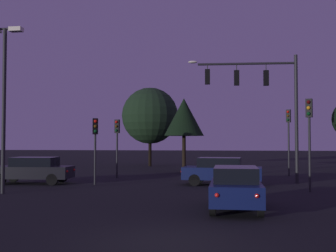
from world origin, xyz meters
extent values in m
plane|color=black|center=(0.00, 24.50, 0.00)|extent=(168.00, 168.00, 0.00)
cylinder|color=#232326|center=(5.59, 15.21, 3.76)|extent=(0.20, 0.20, 7.52)
cylinder|color=#232326|center=(2.71, 15.06, 7.04)|extent=(5.75, 0.43, 0.14)
ellipsoid|color=#F4EACC|center=(-0.46, 14.90, 7.19)|extent=(0.56, 0.28, 0.16)
cylinder|color=#232326|center=(3.86, 15.12, 6.83)|extent=(0.05, 0.05, 0.42)
cube|color=black|center=(3.86, 15.12, 6.17)|extent=(0.31, 0.26, 0.90)
sphere|color=red|center=(3.86, 15.26, 6.45)|extent=(0.18, 0.18, 0.18)
sphere|color=#56380C|center=(3.86, 15.26, 6.17)|extent=(0.18, 0.18, 0.18)
sphere|color=#0C4219|center=(3.86, 15.26, 5.89)|extent=(0.18, 0.18, 0.18)
cylinder|color=#232326|center=(2.14, 15.04, 6.85)|extent=(0.05, 0.05, 0.39)
cube|color=black|center=(2.14, 15.04, 6.21)|extent=(0.31, 0.26, 0.90)
sphere|color=red|center=(2.13, 15.18, 6.49)|extent=(0.18, 0.18, 0.18)
sphere|color=#56380C|center=(2.13, 15.18, 6.21)|extent=(0.18, 0.18, 0.18)
sphere|color=#0C4219|center=(2.13, 15.18, 5.93)|extent=(0.18, 0.18, 0.18)
cylinder|color=#232326|center=(0.42, 14.95, 6.89)|extent=(0.05, 0.05, 0.30)
cube|color=black|center=(0.42, 14.95, 6.29)|extent=(0.31, 0.26, 0.90)
sphere|color=red|center=(0.41, 15.09, 6.57)|extent=(0.18, 0.18, 0.18)
sphere|color=#56380C|center=(0.41, 15.09, 6.29)|extent=(0.18, 0.18, 0.18)
sphere|color=#0C4219|center=(0.41, 15.09, 6.01)|extent=(0.18, 0.18, 0.18)
cylinder|color=#232326|center=(5.47, 10.92, 1.79)|extent=(0.12, 0.12, 3.59)
cube|color=black|center=(5.47, 10.92, 4.04)|extent=(0.37, 0.33, 0.90)
sphere|color=#4C0A0A|center=(5.42, 10.79, 4.32)|extent=(0.18, 0.18, 0.18)
sphere|color=#F9A319|center=(5.42, 10.79, 4.04)|extent=(0.18, 0.18, 0.18)
sphere|color=#0C4219|center=(5.42, 10.79, 3.76)|extent=(0.18, 0.18, 0.18)
cylinder|color=#232326|center=(5.90, 20.38, 1.89)|extent=(0.12, 0.12, 3.79)
cube|color=black|center=(5.90, 20.38, 4.24)|extent=(0.37, 0.34, 0.90)
sphere|color=red|center=(5.85, 20.25, 4.52)|extent=(0.18, 0.18, 0.18)
sphere|color=#56380C|center=(5.85, 20.25, 4.24)|extent=(0.18, 0.18, 0.18)
sphere|color=#0C4219|center=(5.85, 20.25, 3.96)|extent=(0.18, 0.18, 0.18)
cylinder|color=#232326|center=(-5.80, 12.74, 1.41)|extent=(0.12, 0.12, 2.83)
cube|color=black|center=(-5.80, 12.74, 3.28)|extent=(0.37, 0.33, 0.90)
sphere|color=red|center=(-5.75, 12.61, 3.56)|extent=(0.18, 0.18, 0.18)
sphere|color=#56380C|center=(-5.75, 12.61, 3.28)|extent=(0.18, 0.18, 0.18)
sphere|color=#0C4219|center=(-5.75, 12.61, 3.00)|extent=(0.18, 0.18, 0.18)
cylinder|color=#232326|center=(-5.66, 17.04, 1.49)|extent=(0.12, 0.12, 2.98)
cube|color=black|center=(-5.66, 17.04, 3.43)|extent=(0.33, 0.28, 0.90)
sphere|color=red|center=(-5.67, 16.90, 3.71)|extent=(0.18, 0.18, 0.18)
sphere|color=#56380C|center=(-5.67, 16.90, 3.43)|extent=(0.18, 0.18, 0.18)
sphere|color=#0C4219|center=(-5.67, 16.90, 3.15)|extent=(0.18, 0.18, 0.18)
cube|color=#0F1947|center=(1.79, 5.14, 0.66)|extent=(1.77, 4.22, 0.68)
cube|color=black|center=(1.79, 4.99, 1.26)|extent=(1.51, 2.28, 0.52)
cylinder|color=black|center=(1.04, 6.54, 0.32)|extent=(0.21, 0.64, 0.64)
cylinder|color=black|center=(2.57, 6.52, 0.32)|extent=(0.21, 0.64, 0.64)
cylinder|color=black|center=(1.02, 3.76, 0.32)|extent=(0.21, 0.64, 0.64)
cylinder|color=black|center=(2.54, 3.75, 0.32)|extent=(0.21, 0.64, 0.64)
sphere|color=red|center=(1.17, 3.04, 0.76)|extent=(0.14, 0.14, 0.14)
sphere|color=red|center=(2.38, 3.02, 0.76)|extent=(0.14, 0.14, 0.14)
cube|color=#0F1947|center=(1.27, 13.60, 0.66)|extent=(4.47, 2.28, 0.68)
cube|color=black|center=(1.12, 13.61, 1.26)|extent=(2.47, 1.83, 0.52)
cylinder|color=black|center=(2.77, 14.31, 0.32)|extent=(0.66, 0.26, 0.64)
cylinder|color=black|center=(2.62, 12.62, 0.32)|extent=(0.66, 0.26, 0.64)
cylinder|color=black|center=(-0.07, 14.57, 0.32)|extent=(0.66, 0.26, 0.64)
cylinder|color=black|center=(-0.22, 12.88, 0.32)|extent=(0.66, 0.26, 0.64)
sphere|color=red|center=(-0.83, 14.45, 0.76)|extent=(0.14, 0.14, 0.14)
sphere|color=red|center=(-0.95, 13.13, 0.76)|extent=(0.14, 0.14, 0.14)
cube|color=black|center=(-9.59, 12.90, 0.66)|extent=(4.60, 2.17, 0.68)
cube|color=black|center=(-9.44, 12.91, 1.26)|extent=(2.52, 1.78, 0.52)
cylinder|color=black|center=(-11.01, 11.96, 0.32)|extent=(0.65, 0.24, 0.64)
cylinder|color=black|center=(-11.12, 13.65, 0.32)|extent=(0.65, 0.24, 0.64)
cylinder|color=black|center=(-8.06, 12.15, 0.32)|extent=(0.65, 0.24, 0.64)
cylinder|color=black|center=(-8.16, 13.84, 0.32)|extent=(0.65, 0.24, 0.64)
sphere|color=red|center=(-7.30, 12.39, 0.76)|extent=(0.14, 0.14, 0.14)
sphere|color=red|center=(-7.38, 13.71, 0.76)|extent=(0.14, 0.14, 0.14)
cylinder|color=#232326|center=(-8.84, 8.35, 3.87)|extent=(0.18, 0.18, 7.74)
cylinder|color=#232326|center=(-8.84, 8.35, 7.74)|extent=(1.32, 0.10, 0.10)
cube|color=#F4EACC|center=(-8.29, 8.35, 7.69)|extent=(0.60, 0.36, 0.20)
cylinder|color=black|center=(-5.94, 30.94, 1.53)|extent=(0.31, 0.31, 3.05)
sphere|color=black|center=(-5.94, 30.94, 5.01)|extent=(5.60, 5.60, 5.60)
cylinder|color=black|center=(-1.81, 23.29, 1.45)|extent=(0.29, 0.29, 2.89)
cone|color=black|center=(-1.81, 23.29, 4.40)|extent=(3.18, 3.18, 3.01)
camera|label=1|loc=(1.41, -9.97, 2.40)|focal=44.70mm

